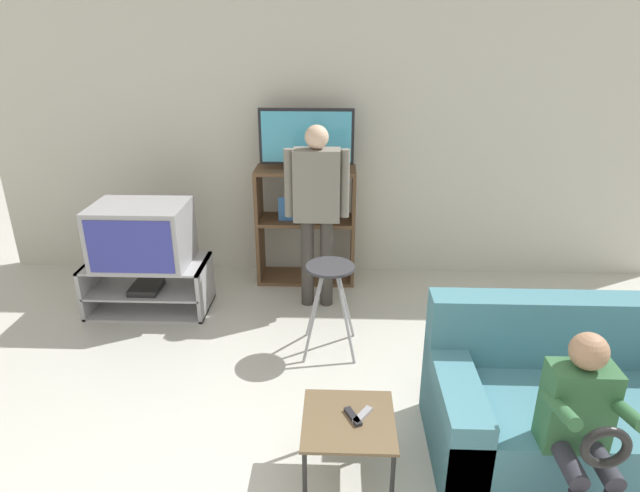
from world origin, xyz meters
name	(u,v)px	position (x,y,z in m)	size (l,w,h in m)	color
wall_back	(330,140)	(0.00, 3.58, 1.30)	(6.40, 0.06, 2.60)	beige
tv_stand	(149,286)	(-1.53, 2.67, 0.22)	(1.01, 0.51, 0.44)	#A8A8AD
television_main	(142,234)	(-1.52, 2.65, 0.69)	(0.75, 0.57, 0.51)	#9E9EA3
media_shelf	(306,225)	(-0.21, 3.32, 0.56)	(0.91, 0.38, 1.09)	brown
television_flat	(306,140)	(-0.20, 3.32, 1.35)	(0.84, 0.20, 0.53)	black
folding_stool	(330,282)	(0.04, 2.09, 0.56)	(0.39, 0.39, 0.70)	#99999E
snack_table	(348,426)	(0.16, 0.82, 0.35)	(0.48, 0.48, 0.40)	brown
remote_control_black	(353,417)	(0.18, 0.83, 0.41)	(0.04, 0.14, 0.02)	#232328
remote_control_white	(362,415)	(0.23, 0.84, 0.41)	(0.04, 0.14, 0.02)	gray
couch	(575,410)	(1.43, 1.08, 0.29)	(1.59, 0.86, 0.85)	teal
person_standing_adult	(317,201)	(-0.09, 2.81, 0.95)	(0.53, 0.20, 1.57)	#3D3833
person_seated_child	(582,424)	(1.21, 0.58, 0.61)	(0.33, 0.43, 1.03)	#2D2D38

